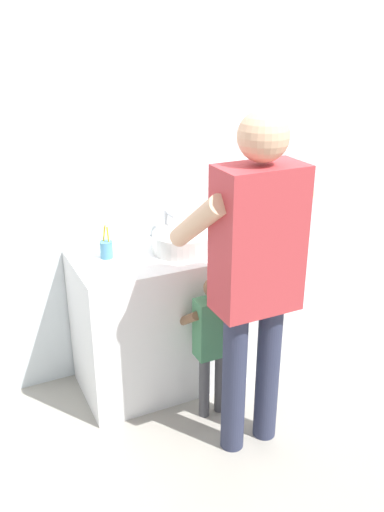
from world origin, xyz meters
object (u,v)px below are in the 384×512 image
(child_toddler, at_px, (212,335))
(adult_parent, at_px, (255,261))
(soap_bottle, at_px, (221,227))
(toothbrush_cup, at_px, (106,249))

(child_toddler, bearing_deg, adult_parent, -74.39)
(soap_bottle, relative_size, child_toddler, 0.20)
(toothbrush_cup, height_order, soap_bottle, toothbrush_cup)
(toothbrush_cup, relative_size, soap_bottle, 1.25)
(child_toddler, xyz_separation_m, adult_parent, (0.07, -0.27, 0.53))
(soap_bottle, bearing_deg, child_toddler, -122.37)
(child_toddler, bearing_deg, soap_bottle, 57.63)
(soap_bottle, height_order, child_toddler, soap_bottle)
(child_toddler, relative_size, adult_parent, 0.49)
(soap_bottle, height_order, adult_parent, adult_parent)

